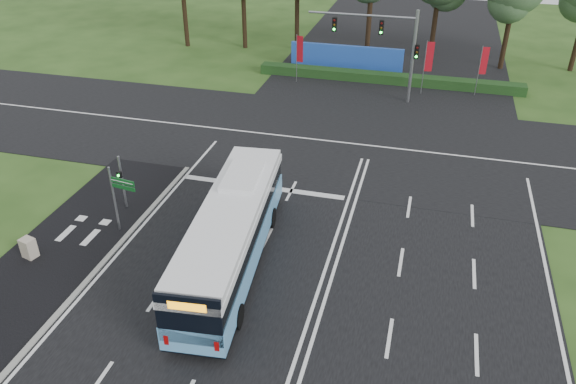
% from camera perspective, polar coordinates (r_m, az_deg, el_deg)
% --- Properties ---
extents(ground, '(120.00, 120.00, 0.00)m').
position_cam_1_polar(ground, '(27.18, 4.42, -6.08)').
color(ground, '#274617').
rests_on(ground, ground).
extents(road_main, '(20.00, 120.00, 0.04)m').
position_cam_1_polar(road_main, '(27.17, 4.43, -6.04)').
color(road_main, black).
rests_on(road_main, ground).
extents(road_cross, '(120.00, 14.00, 0.05)m').
position_cam_1_polar(road_cross, '(37.39, 7.98, 4.70)').
color(road_cross, black).
rests_on(road_cross, ground).
extents(bike_path, '(5.00, 18.00, 0.06)m').
position_cam_1_polar(bike_path, '(29.38, -21.59, -5.25)').
color(bike_path, black).
rests_on(bike_path, ground).
extents(kerb_strip, '(0.25, 18.00, 0.12)m').
position_cam_1_polar(kerb_strip, '(28.12, -17.58, -6.08)').
color(kerb_strip, gray).
rests_on(kerb_strip, ground).
extents(city_bus, '(3.69, 12.29, 3.47)m').
position_cam_1_polar(city_bus, '(25.38, -5.79, -4.28)').
color(city_bus, '#62AAE3').
rests_on(city_bus, ground).
extents(pedestrian_signal, '(0.27, 0.40, 3.11)m').
position_cam_1_polar(pedestrian_signal, '(30.74, -16.53, 1.11)').
color(pedestrian_signal, gray).
rests_on(pedestrian_signal, ground).
extents(street_sign, '(1.40, 0.28, 3.63)m').
position_cam_1_polar(street_sign, '(28.47, -16.86, -0.03)').
color(street_sign, gray).
rests_on(street_sign, ground).
extents(utility_cabinet, '(0.75, 0.67, 1.05)m').
position_cam_1_polar(utility_cabinet, '(29.11, -24.83, -5.22)').
color(utility_cabinet, '#B3A690').
rests_on(utility_cabinet, ground).
extents(banner_flag_left, '(0.59, 0.15, 4.03)m').
position_cam_1_polar(banner_flag_left, '(47.48, 1.14, 14.07)').
color(banner_flag_left, gray).
rests_on(banner_flag_left, ground).
extents(banner_flag_mid, '(0.63, 0.15, 4.33)m').
position_cam_1_polar(banner_flag_mid, '(46.05, 14.04, 12.90)').
color(banner_flag_mid, gray).
rests_on(banner_flag_mid, ground).
extents(banner_flag_right, '(0.58, 0.15, 4.00)m').
position_cam_1_polar(banner_flag_right, '(47.05, 19.19, 12.23)').
color(banner_flag_right, gray).
rests_on(banner_flag_right, ground).
extents(traffic_light_gantry, '(8.41, 0.28, 7.00)m').
position_cam_1_polar(traffic_light_gantry, '(43.70, 10.31, 14.88)').
color(traffic_light_gantry, gray).
rests_on(traffic_light_gantry, ground).
extents(hedge, '(22.00, 1.20, 0.80)m').
position_cam_1_polar(hedge, '(48.78, 10.10, 11.30)').
color(hedge, '#173814').
rests_on(hedge, ground).
extents(blue_hoarding, '(10.00, 0.30, 2.20)m').
position_cam_1_polar(blue_hoarding, '(51.37, 5.94, 13.42)').
color(blue_hoarding, blue).
rests_on(blue_hoarding, ground).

